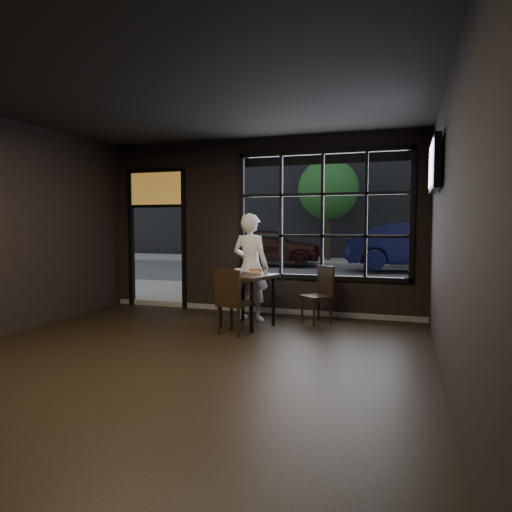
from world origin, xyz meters
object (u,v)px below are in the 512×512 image
(chair_near, at_px, (235,301))
(navy_car, at_px, (417,246))
(man, at_px, (250,267))
(cafe_table, at_px, (247,301))

(chair_near, xyz_separation_m, navy_car, (2.78, 10.08, 0.41))
(man, xyz_separation_m, navy_car, (2.88, 9.06, -0.02))
(man, height_order, navy_car, man)
(cafe_table, height_order, navy_car, navy_car)
(chair_near, height_order, man, man)
(navy_car, bearing_deg, chair_near, 156.76)
(navy_car, bearing_deg, man, 154.52)
(chair_near, bearing_deg, cafe_table, -79.98)
(chair_near, relative_size, man, 0.54)
(cafe_table, relative_size, man, 0.46)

